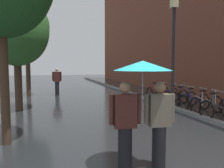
% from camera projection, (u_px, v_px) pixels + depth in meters
% --- Properties ---
extents(ground_plane, '(80.00, 80.00, 0.00)m').
position_uv_depth(ground_plane, '(165.00, 166.00, 4.40)').
color(ground_plane, '#26282B').
extents(building_facade, '(8.00, 36.00, 12.98)m').
position_uv_depth(building_facade, '(222.00, 1.00, 16.19)').
color(building_facade, brown).
rests_on(building_facade, ground).
extents(kerb_strip, '(0.30, 36.00, 0.12)m').
position_uv_depth(kerb_strip, '(132.00, 94.00, 14.85)').
color(kerb_strip, slate).
rests_on(kerb_strip, ground).
extents(street_tree_1, '(2.67, 2.67, 4.89)m').
position_uv_depth(street_tree_1, '(16.00, 31.00, 9.53)').
color(street_tree_1, '#473323').
rests_on(street_tree_1, ground).
extents(street_tree_2, '(2.70, 2.70, 5.77)m').
position_uv_depth(street_tree_2, '(27.00, 27.00, 13.87)').
color(street_tree_2, '#473323').
rests_on(street_tree_2, ground).
extents(parked_bicycle_0, '(1.17, 0.84, 0.96)m').
position_uv_depth(parked_bicycle_0, '(217.00, 108.00, 8.28)').
color(parked_bicycle_0, black).
rests_on(parked_bicycle_0, ground).
extents(parked_bicycle_1, '(1.09, 0.71, 0.96)m').
position_uv_depth(parked_bicycle_1, '(206.00, 104.00, 9.04)').
color(parked_bicycle_1, black).
rests_on(parked_bicycle_1, ground).
extents(parked_bicycle_2, '(1.09, 0.71, 0.96)m').
position_uv_depth(parked_bicycle_2, '(194.00, 101.00, 9.83)').
color(parked_bicycle_2, black).
rests_on(parked_bicycle_2, ground).
extents(parked_bicycle_3, '(1.17, 0.85, 0.96)m').
position_uv_depth(parked_bicycle_3, '(183.00, 99.00, 10.57)').
color(parked_bicycle_3, black).
rests_on(parked_bicycle_3, ground).
extents(parked_bicycle_4, '(1.17, 0.84, 0.96)m').
position_uv_depth(parked_bicycle_4, '(176.00, 97.00, 11.24)').
color(parked_bicycle_4, black).
rests_on(parked_bicycle_4, ground).
extents(parked_bicycle_5, '(1.15, 0.81, 0.96)m').
position_uv_depth(parked_bicycle_5, '(167.00, 95.00, 12.00)').
color(parked_bicycle_5, black).
rests_on(parked_bicycle_5, ground).
extents(parked_bicycle_6, '(1.11, 0.75, 0.96)m').
position_uv_depth(parked_bicycle_6, '(157.00, 93.00, 12.81)').
color(parked_bicycle_6, black).
rests_on(parked_bicycle_6, ground).
extents(couple_under_umbrella, '(1.24, 1.08, 2.03)m').
position_uv_depth(couple_under_umbrella, '(143.00, 98.00, 4.20)').
color(couple_under_umbrella, black).
rests_on(couple_under_umbrella, ground).
extents(street_lamp_post, '(0.24, 0.24, 4.44)m').
position_uv_depth(street_lamp_post, '(173.00, 48.00, 8.84)').
color(street_lamp_post, black).
rests_on(street_lamp_post, ground).
extents(pedestrian_walking_midground, '(0.58, 0.30, 1.74)m').
position_uv_depth(pedestrian_walking_midground, '(57.00, 81.00, 14.47)').
color(pedestrian_walking_midground, black).
rests_on(pedestrian_walking_midground, ground).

